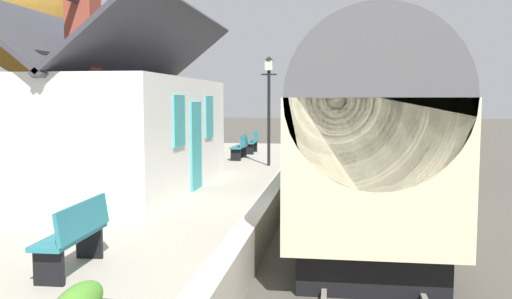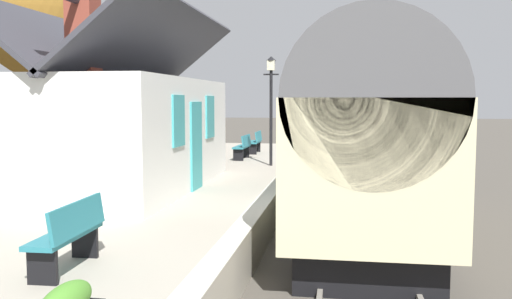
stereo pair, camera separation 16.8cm
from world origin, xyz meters
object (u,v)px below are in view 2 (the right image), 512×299
(lamp_post_platform, at_px, (271,89))
(tree_distant, at_px, (36,14))
(tree_behind_building, at_px, (63,59))
(station_building, at_px, (120,128))
(bench_near_building, at_px, (243,146))
(train, at_px, (362,134))
(bench_platform_end, at_px, (256,141))
(bench_by_lamp, at_px, (69,233))

(lamp_post_platform, bearing_deg, tree_distant, 81.61)
(tree_behind_building, distance_m, tree_distant, 3.81)
(station_building, relative_size, bench_near_building, 5.27)
(station_building, xyz_separation_m, lamp_post_platform, (5.09, -3.03, 1.01))
(train, distance_m, tree_distant, 13.99)
(train, bearing_deg, lamp_post_platform, 26.92)
(bench_platform_end, bearing_deg, tree_distant, 109.60)
(bench_by_lamp, height_order, tree_distant, tree_distant)
(tree_behind_building, xyz_separation_m, tree_distant, (-3.45, -0.83, 1.40))
(train, xyz_separation_m, station_building, (0.31, 5.77, 0.08))
(lamp_post_platform, relative_size, tree_distant, 0.42)
(station_building, distance_m, bench_platform_end, 9.40)
(bench_by_lamp, xyz_separation_m, tree_behind_building, (16.17, 8.69, 3.42))
(station_building, relative_size, tree_distant, 0.87)
(bench_by_lamp, bearing_deg, lamp_post_platform, -5.25)
(station_building, xyz_separation_m, bench_near_building, (6.83, -1.79, -1.00))
(bench_platform_end, bearing_deg, station_building, 168.42)
(station_building, height_order, bench_near_building, station_building)
(train, bearing_deg, station_building, 86.96)
(lamp_post_platform, bearing_deg, tree_behind_building, 63.93)
(station_building, bearing_deg, tree_distant, 42.52)
(tree_distant, bearing_deg, bench_by_lamp, -148.30)
(train, height_order, tree_distant, tree_distant)
(bench_near_building, height_order, tree_behind_building, tree_behind_building)
(train, bearing_deg, bench_platform_end, 22.38)
(station_building, xyz_separation_m, tree_behind_building, (9.85, 6.70, 2.42))
(bench_near_building, distance_m, tree_behind_building, 9.64)
(bench_by_lamp, bearing_deg, train, -32.20)
(train, relative_size, bench_by_lamp, 6.66)
(bench_near_building, distance_m, bench_by_lamp, 13.15)
(lamp_post_platform, bearing_deg, bench_near_building, 35.48)
(tree_behind_building, bearing_deg, bench_platform_end, -94.61)
(bench_by_lamp, distance_m, tree_behind_building, 18.67)
(bench_near_building, xyz_separation_m, tree_behind_building, (3.02, 8.49, 3.42))
(bench_near_building, relative_size, bench_by_lamp, 1.00)
(train, relative_size, bench_near_building, 6.67)
(bench_by_lamp, bearing_deg, station_building, 17.46)
(bench_platform_end, bearing_deg, lamp_post_platform, -164.13)
(bench_by_lamp, xyz_separation_m, bench_platform_end, (15.47, 0.11, 0.00))
(train, distance_m, station_building, 5.78)
(lamp_post_platform, bearing_deg, bench_platform_end, 15.87)
(bench_near_building, bearing_deg, station_building, 165.31)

